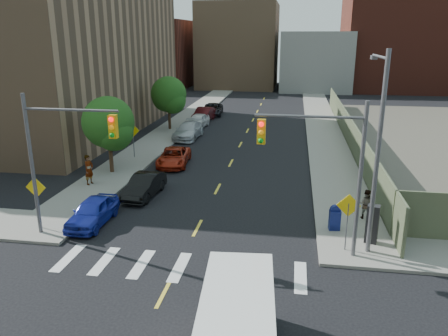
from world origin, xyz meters
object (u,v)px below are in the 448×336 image
(pedestrian_west, at_px, (89,170))
(pedestrian_east, at_px, (366,204))
(parked_car_blue, at_px, (93,212))
(parked_car_maroon, at_px, (204,115))
(cargo_van, at_px, (237,330))
(parked_car_black, at_px, (144,186))
(parked_car_silver, at_px, (188,131))
(parked_car_grey, at_px, (212,109))
(payphone, at_px, (372,224))
(parked_car_white, at_px, (198,121))
(parked_car_red, at_px, (174,157))
(mailbox, at_px, (335,218))

(pedestrian_west, xyz_separation_m, pedestrian_east, (16.94, -2.91, -0.18))
(parked_car_blue, distance_m, pedestrian_east, 14.36)
(parked_car_maroon, relative_size, cargo_van, 0.84)
(parked_car_black, bearing_deg, parked_car_silver, 97.45)
(pedestrian_west, bearing_deg, parked_car_silver, 1.52)
(parked_car_grey, xyz_separation_m, pedestrian_west, (-3.07, -27.27, 0.43))
(parked_car_silver, bearing_deg, payphone, -53.65)
(payphone, bearing_deg, parked_car_grey, 128.99)
(parked_car_black, bearing_deg, pedestrian_west, 167.68)
(parked_car_black, relative_size, parked_car_silver, 0.79)
(parked_car_maroon, bearing_deg, parked_car_white, -83.56)
(parked_car_red, bearing_deg, mailbox, -47.89)
(parked_car_silver, bearing_deg, cargo_van, -71.50)
(parked_car_red, height_order, mailbox, mailbox)
(parked_car_silver, xyz_separation_m, parked_car_white, (-0.22, 5.12, -0.02))
(parked_car_maroon, relative_size, parked_car_grey, 0.93)
(mailbox, bearing_deg, payphone, -42.90)
(mailbox, xyz_separation_m, pedestrian_east, (1.72, 1.69, 0.17))
(parked_car_white, relative_size, pedestrian_west, 2.19)
(parked_car_white, bearing_deg, parked_car_red, -79.43)
(parked_car_blue, xyz_separation_m, cargo_van, (8.77, -9.05, 0.62))
(cargo_van, distance_m, pedestrian_east, 12.87)
(parked_car_silver, relative_size, pedestrian_west, 2.65)
(parked_car_black, xyz_separation_m, parked_car_maroon, (-1.30, 24.33, 0.09))
(parked_car_black, height_order, parked_car_red, parked_car_black)
(cargo_van, bearing_deg, mailbox, 65.56)
(pedestrian_west, bearing_deg, parked_car_blue, -139.22)
(parked_car_red, relative_size, cargo_van, 0.83)
(parked_car_grey, bearing_deg, parked_car_silver, -94.64)
(payphone, bearing_deg, pedestrian_west, 177.50)
(payphone, height_order, pedestrian_west, pedestrian_west)
(parked_car_maroon, bearing_deg, parked_car_blue, -85.00)
(parked_car_silver, bearing_deg, mailbox, -55.34)
(parked_car_white, relative_size, pedestrian_east, 2.67)
(parked_car_blue, distance_m, parked_car_silver, 19.98)
(parked_car_grey, distance_m, pedestrian_west, 27.45)
(parked_car_blue, bearing_deg, cargo_van, -45.65)
(parked_car_white, height_order, parked_car_maroon, parked_car_maroon)
(pedestrian_west, bearing_deg, payphone, -95.10)
(parked_car_black, distance_m, mailbox, 11.59)
(parked_car_red, bearing_deg, pedestrian_east, -38.86)
(parked_car_grey, height_order, pedestrian_east, pedestrian_east)
(parked_car_grey, bearing_deg, mailbox, -74.09)
(parked_car_black, xyz_separation_m, parked_car_silver, (-0.99, 15.61, 0.08))
(parked_car_white, bearing_deg, parked_car_blue, -84.59)
(parked_car_silver, height_order, payphone, payphone)
(parked_car_black, relative_size, parked_car_white, 0.96)
(parked_car_red, xyz_separation_m, parked_car_silver, (-0.99, 8.83, 0.11))
(parked_car_grey, bearing_deg, parked_car_blue, -95.36)
(parked_car_silver, distance_m, parked_car_grey, 12.86)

